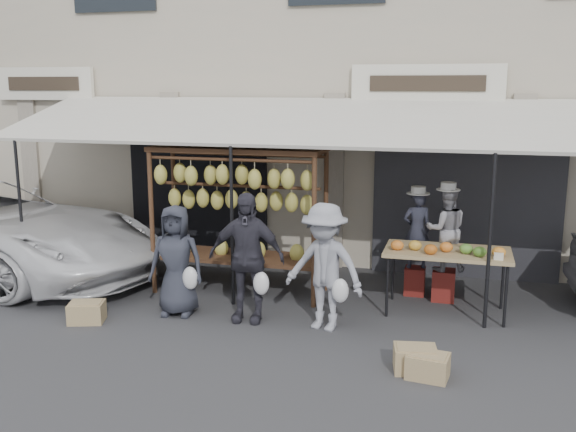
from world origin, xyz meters
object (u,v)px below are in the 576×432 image
crate_far (87,312)px  crate_near_a (415,359)px  crate_near_b (428,366)px  customer_right (324,267)px  vendor_right (446,229)px  customer_mid (246,257)px  produce_table (447,253)px  customer_left (176,260)px  banana_rack (238,192)px  vendor_left (417,230)px

crate_far → crate_near_a: bearing=-4.9°
crate_near_b → customer_right: bearing=141.3°
vendor_right → customer_mid: 2.97m
produce_table → crate_near_b: (-0.11, -2.10, -0.74)m
crate_near_a → crate_far: 4.39m
vendor_right → customer_left: bearing=11.9°
banana_rack → vendor_right: 3.11m
produce_table → customer_mid: 2.75m
customer_mid → crate_near_a: bearing=-27.6°
customer_mid → crate_near_a: 2.64m
produce_table → customer_right: (-1.51, -0.99, -0.04)m
produce_table → crate_far: bearing=-161.0°
customer_left → crate_near_a: customer_left is taller
customer_right → crate_near_a: customer_right is taller
vendor_left → crate_far: size_ratio=2.58×
produce_table → customer_right: size_ratio=1.02×
crate_near_a → crate_near_b: size_ratio=1.05×
banana_rack → crate_far: (-1.55, -1.72, -1.43)m
crate_near_a → crate_near_b: bearing=-41.0°
customer_right → crate_near_b: customer_right is taller
customer_mid → crate_near_a: (2.32, -1.02, -0.74)m
banana_rack → customer_left: (-0.50, -1.11, -0.80)m
vendor_left → vendor_right: (0.43, -0.16, 0.07)m
customer_mid → crate_far: (-2.05, -0.64, -0.74)m
banana_rack → crate_near_a: bearing=-36.7°
customer_right → customer_left: bearing=-166.5°
banana_rack → customer_mid: bearing=-65.2°
produce_table → customer_left: size_ratio=1.10×
banana_rack → customer_left: bearing=-114.4°
produce_table → customer_left: bearing=-164.6°
vendor_right → customer_right: vendor_right is taller
vendor_right → customer_left: vendor_right is taller
vendor_right → crate_near_a: size_ratio=2.64×
produce_table → vendor_left: 0.89m
customer_right → crate_near_b: size_ratio=3.77×
produce_table → vendor_left: vendor_left is taller
customer_left → customer_mid: bearing=-4.8°
produce_table → crate_far: produce_table is taller
produce_table → customer_left: 3.72m
vendor_left → crate_near_a: size_ratio=2.51×
vendor_left → crate_near_b: (0.36, -2.84, -0.87)m
banana_rack → crate_near_a: size_ratio=5.60×
vendor_right → crate_near_b: vendor_right is taller
crate_near_b → crate_far: bearing=173.6°
vendor_right → crate_far: 5.17m
crate_near_a → customer_right: bearing=141.6°
customer_left → crate_near_a: (3.32, -0.99, -0.63)m
banana_rack → customer_right: bearing=-35.3°
customer_right → produce_table: bearing=46.6°
banana_rack → customer_right: size_ratio=1.56×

